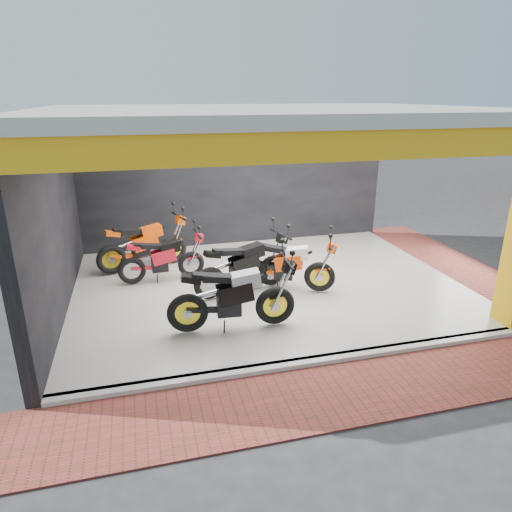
# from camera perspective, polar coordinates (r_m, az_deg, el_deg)

# --- Properties ---
(ground) EXTENTS (80.00, 80.00, 0.00)m
(ground) POSITION_cam_1_polar(r_m,az_deg,el_deg) (8.13, 5.43, -9.43)
(ground) COLOR #2D2D30
(ground) RESTS_ON ground
(showroom_floor) EXTENTS (8.00, 6.00, 0.10)m
(showroom_floor) POSITION_cam_1_polar(r_m,az_deg,el_deg) (9.82, 1.48, -3.72)
(showroom_floor) COLOR silver
(showroom_floor) RESTS_ON ground
(showroom_ceiling) EXTENTS (8.40, 6.40, 0.20)m
(showroom_ceiling) POSITION_cam_1_polar(r_m,az_deg,el_deg) (9.03, 1.68, 17.46)
(showroom_ceiling) COLOR beige
(showroom_ceiling) RESTS_ON corner_column
(back_wall) EXTENTS (8.20, 0.20, 3.50)m
(back_wall) POSITION_cam_1_polar(r_m,az_deg,el_deg) (12.22, -2.53, 9.27)
(back_wall) COLOR black
(back_wall) RESTS_ON ground
(left_wall) EXTENTS (0.20, 6.20, 3.50)m
(left_wall) POSITION_cam_1_polar(r_m,az_deg,el_deg) (9.07, -24.24, 3.90)
(left_wall) COLOR black
(left_wall) RESTS_ON ground
(header_beam_front) EXTENTS (8.40, 0.30, 0.40)m
(header_beam_front) POSITION_cam_1_polar(r_m,az_deg,el_deg) (6.23, 9.62, 13.49)
(header_beam_front) COLOR #EEB014
(header_beam_front) RESTS_ON corner_column
(header_beam_right) EXTENTS (0.30, 6.40, 0.40)m
(header_beam_right) POSITION_cam_1_polar(r_m,az_deg,el_deg) (10.86, 23.11, 14.74)
(header_beam_right) COLOR #EEB014
(header_beam_right) RESTS_ON corner_column
(floor_kerb) EXTENTS (8.00, 0.20, 0.10)m
(floor_kerb) POSITION_cam_1_polar(r_m,az_deg,el_deg) (7.30, 8.22, -12.79)
(floor_kerb) COLOR silver
(floor_kerb) RESTS_ON ground
(paver_front) EXTENTS (9.00, 1.40, 0.03)m
(paver_front) POSITION_cam_1_polar(r_m,az_deg,el_deg) (6.73, 10.84, -16.40)
(paver_front) COLOR #993532
(paver_front) RESTS_ON ground
(paver_right) EXTENTS (1.40, 7.00, 0.03)m
(paver_right) POSITION_cam_1_polar(r_m,az_deg,el_deg) (12.00, 24.09, -1.26)
(paver_right) COLOR #993532
(paver_right) RESTS_ON ground
(moto_hero) EXTENTS (2.24, 1.59, 1.29)m
(moto_hero) POSITION_cam_1_polar(r_m,az_deg,el_deg) (9.23, 8.04, -0.83)
(moto_hero) COLOR #FF4E0A
(moto_hero) RESTS_ON showroom_floor
(moto_row_a) EXTENTS (2.37, 1.00, 1.42)m
(moto_row_a) POSITION_cam_1_polar(r_m,az_deg,el_deg) (7.82, 2.43, -3.98)
(moto_row_a) COLOR black
(moto_row_a) RESTS_ON showroom_floor
(moto_row_b) EXTENTS (2.34, 1.32, 1.35)m
(moto_row_b) POSITION_cam_1_polar(r_m,az_deg,el_deg) (9.44, 2.08, 0.01)
(moto_row_b) COLOR black
(moto_row_b) RESTS_ON showroom_floor
(moto_row_c) EXTENTS (2.38, 1.41, 1.37)m
(moto_row_c) POSITION_cam_1_polar(r_m,az_deg,el_deg) (10.93, -10.42, 2.50)
(moto_row_c) COLOR #E64F09
(moto_row_c) RESTS_ON showroom_floor
(moto_row_d) EXTENTS (2.00, 0.86, 1.19)m
(moto_row_d) POSITION_cam_1_polar(r_m,az_deg,el_deg) (10.02, -8.18, 0.52)
(moto_row_d) COLOR red
(moto_row_d) RESTS_ON showroom_floor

